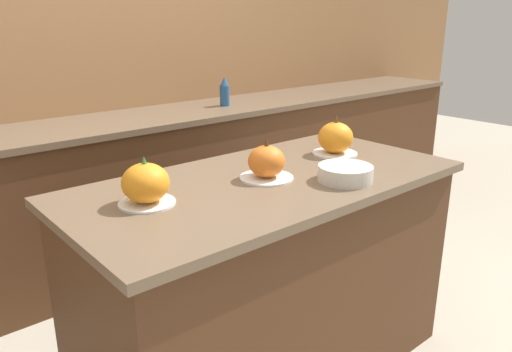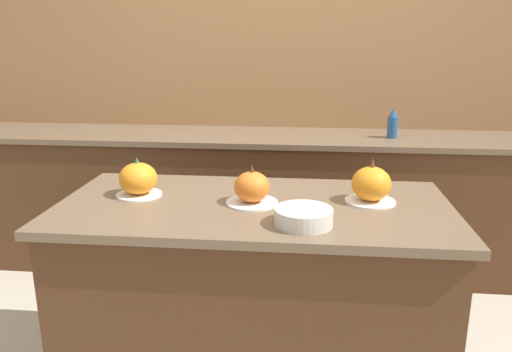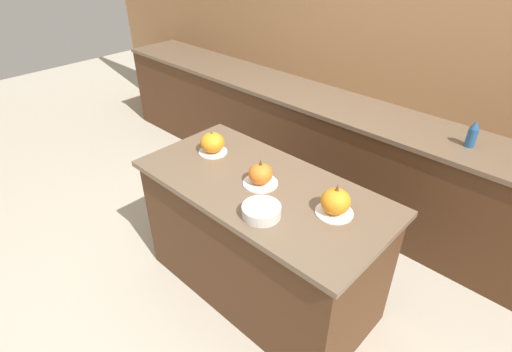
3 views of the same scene
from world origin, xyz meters
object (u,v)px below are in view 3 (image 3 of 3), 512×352
Objects in this scene: pumpkin_cake_left at (212,143)px; mixing_bowl at (261,211)px; pumpkin_cake_right at (335,202)px; bottle_tall at (473,134)px; pumpkin_cake_center at (261,175)px.

mixing_bowl is (0.70, -0.27, -0.04)m from pumpkin_cake_left.
pumpkin_cake_left is 0.97m from pumpkin_cake_right.
pumpkin_cake_left is 1.02× the size of bottle_tall.
pumpkin_cake_center is at bearing -6.32° from pumpkin_cake_left.
pumpkin_cake_left is at bearing 173.68° from pumpkin_cake_center.
bottle_tall reaches higher than pumpkin_cake_right.
pumpkin_cake_left is at bearing 158.58° from mixing_bowl.
pumpkin_cake_center is 0.48m from pumpkin_cake_right.
pumpkin_cake_right reaches higher than pumpkin_cake_center.
pumpkin_cake_right is (0.97, 0.01, 0.00)m from pumpkin_cake_left.
bottle_tall is (0.27, 1.19, 0.05)m from pumpkin_cake_right.
bottle_tall is at bearing 77.24° from pumpkin_cake_right.
bottle_tall is at bearing 59.23° from pumpkin_cake_center.
mixing_bowl is at bearing -21.42° from pumpkin_cake_left.
pumpkin_cake_left reaches higher than pumpkin_cake_center.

